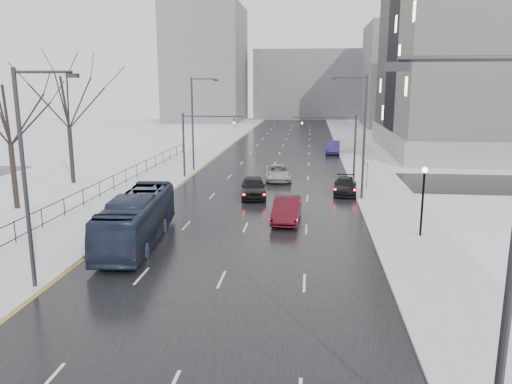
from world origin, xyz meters
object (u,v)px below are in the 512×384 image
(streetlight_r_mid, at_px, (362,131))
(mast_signal_right, at_px, (344,139))
(lamppost_r_mid, at_px, (423,191))
(streetlight_l_far, at_px, (195,119))
(sedan_right_far, at_px, (345,186))
(streetlight_l_near, at_px, (28,170))
(mast_signal_left, at_px, (194,137))
(no_uturn_sign, at_px, (367,165))
(sedan_right_cross, at_px, (278,173))
(sedan_right_near, at_px, (287,210))
(tree_park_d, at_px, (17,210))
(streetlight_r_near, at_px, (501,264))
(bus, at_px, (137,219))
(tree_park_e, at_px, (74,184))
(sedan_center_near, at_px, (253,187))
(sedan_right_distant, at_px, (333,147))

(streetlight_r_mid, bearing_deg, mast_signal_right, 96.00)
(streetlight_r_mid, relative_size, lamppost_r_mid, 2.34)
(streetlight_l_far, bearing_deg, sedan_right_far, -32.59)
(streetlight_l_near, xyz_separation_m, mast_signal_left, (0.84, 28.00, -1.51))
(no_uturn_sign, bearing_deg, sedan_right_cross, 155.31)
(streetlight_l_near, height_order, no_uturn_sign, streetlight_l_near)
(mast_signal_right, xyz_separation_m, sedan_right_near, (-4.69, -15.21, -3.24))
(tree_park_d, height_order, streetlight_r_mid, streetlight_r_mid)
(lamppost_r_mid, relative_size, sedan_right_near, 0.85)
(streetlight_r_near, bearing_deg, streetlight_l_near, 148.52)
(mast_signal_left, xyz_separation_m, bus, (1.39, -20.93, -2.59))
(sedan_right_near, xyz_separation_m, sedan_right_cross, (-1.57, 14.96, -0.08))
(sedan_right_cross, relative_size, sedan_right_far, 1.14)
(tree_park_e, xyz_separation_m, mast_signal_left, (10.87, 4.00, 4.11))
(bus, bearing_deg, sedan_right_cross, 66.25)
(lamppost_r_mid, distance_m, sedan_center_near, 15.36)
(tree_park_d, bearing_deg, no_uturn_sign, 20.32)
(tree_park_e, bearing_deg, bus, -54.08)
(lamppost_r_mid, bearing_deg, tree_park_e, 154.38)
(sedan_center_near, bearing_deg, lamppost_r_mid, -48.80)
(streetlight_r_near, bearing_deg, mast_signal_right, 91.27)
(streetlight_r_near, distance_m, sedan_right_distant, 57.78)
(streetlight_r_mid, relative_size, sedan_right_far, 2.12)
(streetlight_l_far, bearing_deg, no_uturn_sign, -24.73)
(mast_signal_left, distance_m, sedan_right_far, 16.01)
(streetlight_r_mid, distance_m, no_uturn_sign, 5.30)
(lamppost_r_mid, bearing_deg, streetlight_l_far, 131.06)
(streetlight_r_mid, height_order, streetlight_l_near, same)
(streetlight_r_near, distance_m, sedan_center_near, 31.56)
(streetlight_l_near, distance_m, mast_signal_right, 32.03)
(streetlight_r_near, height_order, lamppost_r_mid, streetlight_r_near)
(sedan_center_near, height_order, sedan_right_cross, sedan_center_near)
(no_uturn_sign, bearing_deg, sedan_right_near, -120.36)
(streetlight_l_far, distance_m, sedan_right_cross, 11.25)
(tree_park_d, xyz_separation_m, tree_park_e, (-0.40, 10.00, 0.00))
(tree_park_d, xyz_separation_m, mast_signal_left, (10.47, 14.00, 4.11))
(streetlight_r_near, xyz_separation_m, sedan_right_cross, (-7.11, 37.74, -4.83))
(tree_park_d, height_order, lamppost_r_mid, tree_park_d)
(mast_signal_left, distance_m, bus, 21.13)
(mast_signal_left, relative_size, sedan_right_cross, 1.21)
(lamppost_r_mid, distance_m, sedan_right_far, 12.95)
(streetlight_r_mid, height_order, mast_signal_right, streetlight_r_mid)
(tree_park_e, relative_size, streetlight_l_far, 1.35)
(sedan_right_distant, bearing_deg, mast_signal_right, -85.63)
(streetlight_r_near, bearing_deg, sedan_right_near, 103.66)
(streetlight_r_mid, bearing_deg, sedan_right_cross, 132.56)
(no_uturn_sign, xyz_separation_m, sedan_center_near, (-9.70, -4.03, -1.40))
(streetlight_l_far, xyz_separation_m, sedan_right_distant, (15.37, 15.58, -4.73))
(mast_signal_right, distance_m, bus, 24.91)
(mast_signal_left, xyz_separation_m, sedan_right_near, (9.96, -15.21, -3.24))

